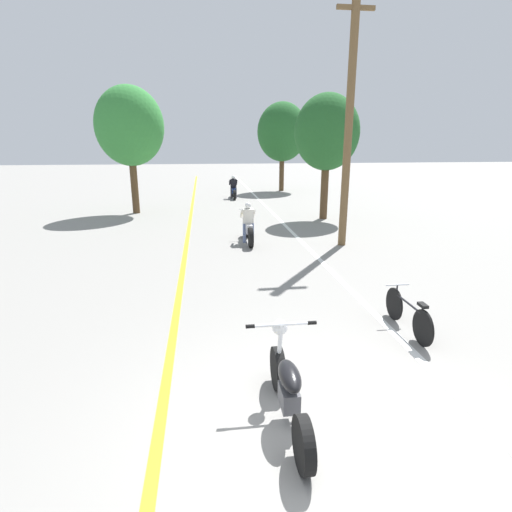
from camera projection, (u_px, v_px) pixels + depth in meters
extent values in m
plane|color=gray|center=(313.00, 443.00, 4.37)|extent=(120.00, 120.00, 0.00)
cube|color=yellow|center=(189.00, 225.00, 15.95)|extent=(0.14, 48.00, 0.01)
cube|color=white|center=(282.00, 222.00, 16.43)|extent=(0.14, 48.00, 0.01)
cylinder|color=brown|center=(349.00, 125.00, 11.84)|extent=(0.24, 0.24, 7.36)
cube|color=brown|center=(356.00, 7.00, 11.00)|extent=(1.10, 0.10, 0.12)
cylinder|color=#513A23|center=(324.00, 187.00, 16.90)|extent=(0.32, 0.32, 2.73)
ellipsoid|color=#235B28|center=(327.00, 132.00, 16.29)|extent=(2.67, 2.41, 3.07)
cylinder|color=#513A23|center=(282.00, 170.00, 26.88)|extent=(0.32, 0.32, 2.80)
ellipsoid|color=#235B28|center=(282.00, 132.00, 26.21)|extent=(3.29, 2.96, 3.79)
cylinder|color=#513A23|center=(134.00, 181.00, 18.25)|extent=(0.32, 0.32, 2.92)
ellipsoid|color=#337F38|center=(130.00, 126.00, 17.59)|extent=(3.00, 2.70, 3.45)
cylinder|color=black|center=(278.00, 368.00, 5.28)|extent=(0.12, 0.58, 0.58)
cylinder|color=black|center=(304.00, 444.00, 3.95)|extent=(0.12, 0.58, 0.58)
ellipsoid|color=black|center=(290.00, 376.00, 4.53)|extent=(0.24, 0.62, 0.23)
cube|color=#4C4C51|center=(289.00, 397.00, 4.60)|extent=(0.20, 0.36, 0.24)
cylinder|color=silver|center=(280.00, 347.00, 5.10)|extent=(0.06, 0.23, 0.73)
cylinder|color=silver|center=(281.00, 325.00, 4.92)|extent=(0.78, 0.04, 0.04)
cylinder|color=black|center=(250.00, 326.00, 4.87)|extent=(0.11, 0.05, 0.05)
cylinder|color=black|center=(312.00, 323.00, 4.96)|extent=(0.11, 0.05, 0.05)
sphere|color=silver|center=(280.00, 327.00, 5.02)|extent=(0.20, 0.20, 0.20)
cylinder|color=black|center=(246.00, 228.00, 13.80)|extent=(0.12, 0.63, 0.63)
cylinder|color=black|center=(251.00, 238.00, 12.43)|extent=(0.12, 0.63, 0.63)
cube|color=silver|center=(248.00, 227.00, 13.06)|extent=(0.20, 0.92, 0.28)
cylinder|color=silver|center=(246.00, 210.00, 13.52)|extent=(0.50, 0.03, 0.03)
cylinder|color=slate|center=(244.00, 233.00, 13.05)|extent=(0.11, 0.11, 0.64)
cylinder|color=slate|center=(252.00, 233.00, 13.08)|extent=(0.11, 0.11, 0.64)
cube|color=silver|center=(248.00, 216.00, 12.94)|extent=(0.34, 0.26, 0.50)
cylinder|color=silver|center=(242.00, 214.00, 13.05)|extent=(0.08, 0.40, 0.31)
cylinder|color=silver|center=(254.00, 213.00, 13.10)|extent=(0.08, 0.40, 0.31)
sphere|color=white|center=(248.00, 205.00, 12.88)|extent=(0.20, 0.20, 0.20)
cylinder|color=black|center=(233.00, 192.00, 24.14)|extent=(0.12, 0.58, 0.58)
cylinder|color=black|center=(234.00, 195.00, 22.76)|extent=(0.12, 0.58, 0.58)
cube|color=navy|center=(233.00, 190.00, 23.40)|extent=(0.20, 0.92, 0.28)
cylinder|color=silver|center=(233.00, 181.00, 23.87)|extent=(0.50, 0.03, 0.03)
cylinder|color=#38383D|center=(231.00, 193.00, 23.38)|extent=(0.11, 0.11, 0.61)
cylinder|color=#38383D|center=(236.00, 193.00, 23.41)|extent=(0.11, 0.11, 0.61)
cube|color=black|center=(233.00, 183.00, 23.27)|extent=(0.34, 0.27, 0.54)
cylinder|color=black|center=(230.00, 182.00, 23.38)|extent=(0.08, 0.43, 0.33)
cylinder|color=black|center=(237.00, 182.00, 23.43)|extent=(0.08, 0.43, 0.33)
sphere|color=white|center=(233.00, 177.00, 23.21)|extent=(0.21, 0.21, 0.21)
cylinder|color=black|center=(394.00, 304.00, 7.36)|extent=(0.04, 0.60, 0.60)
cylinder|color=black|center=(423.00, 328.00, 6.41)|extent=(0.04, 0.60, 0.60)
cylinder|color=black|center=(409.00, 304.00, 6.83)|extent=(0.04, 0.80, 0.04)
cylinder|color=black|center=(422.00, 316.00, 6.43)|extent=(0.03, 0.03, 0.36)
cube|color=black|center=(423.00, 305.00, 6.38)|extent=(0.10, 0.20, 0.05)
cylinder|color=black|center=(396.00, 295.00, 7.26)|extent=(0.03, 0.03, 0.39)
cylinder|color=silver|center=(397.00, 285.00, 7.21)|extent=(0.44, 0.03, 0.03)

